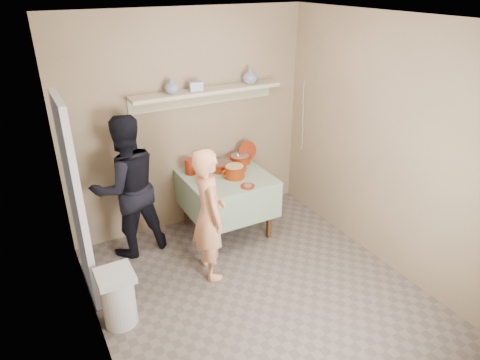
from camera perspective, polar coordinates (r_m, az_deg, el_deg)
ground at (r=4.42m, az=3.05°, el=-15.41°), size 3.50×3.50×0.00m
tile_panel at (r=4.22m, az=-20.98°, el=-2.90°), size 0.06×0.70×2.00m
plate_stack_a at (r=5.08m, az=-6.60°, el=1.80°), size 0.14×0.14×0.18m
plate_stack_b at (r=5.19m, az=-4.75°, el=2.52°), size 0.17×0.17×0.20m
bowl_stack at (r=4.84m, az=-4.84°, el=0.23°), size 0.13×0.13×0.13m
empty_bowl at (r=4.98m, az=-4.87°, el=0.50°), size 0.16×0.16×0.05m
propped_lid at (r=5.44m, az=0.99°, el=3.94°), size 0.25×0.08×0.25m
vase_right at (r=5.23m, az=1.35°, el=13.75°), size 0.22×0.22×0.19m
vase_left at (r=4.82m, az=-9.09°, el=12.30°), size 0.22×0.22×0.17m
ceramic_box at (r=4.91m, az=-5.90°, el=12.32°), size 0.16×0.13×0.11m
person_cook at (r=4.34m, az=-4.16°, el=-4.62°), size 0.40×0.56×1.43m
person_helper at (r=4.81m, az=-14.86°, el=-0.90°), size 0.86×0.70×1.63m
room_shell at (r=3.57m, az=3.65°, el=4.44°), size 3.04×3.54×2.62m
serving_table at (r=5.09m, az=-1.86°, el=-0.60°), size 0.97×0.97×0.76m
cazuela_meat_a at (r=5.17m, az=-2.56°, el=1.96°), size 0.30×0.30×0.10m
cazuela_meat_b at (r=5.36m, az=-0.00°, el=2.91°), size 0.28×0.28×0.10m
ladle at (r=5.31m, az=-0.25°, el=3.30°), size 0.08×0.26×0.19m
cazuela_rice at (r=4.96m, az=-0.73°, el=1.27°), size 0.33×0.25×0.14m
front_plate at (r=4.76m, az=1.03°, el=-0.83°), size 0.16×0.16×0.03m
wall_shelf at (r=5.03m, az=-4.50°, el=11.55°), size 1.80×0.25×0.21m
trash_bin at (r=4.13m, az=-15.94°, el=-14.86°), size 0.32×0.32×0.56m
electrical_cord at (r=5.63m, az=8.38°, el=8.42°), size 0.01×0.05×0.90m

